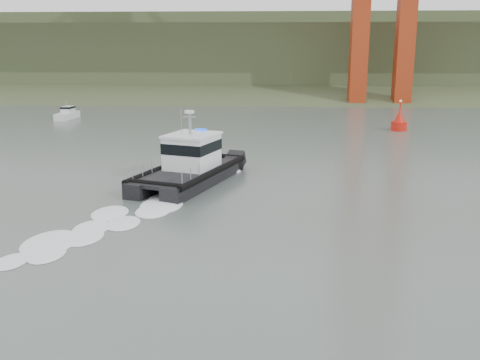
% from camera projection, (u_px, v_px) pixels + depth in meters
% --- Properties ---
extents(ground, '(400.00, 400.00, 0.00)m').
position_uv_depth(ground, '(220.00, 265.00, 25.61)').
color(ground, '#55655E').
rests_on(ground, ground).
extents(headlands, '(500.00, 105.36, 27.12)m').
position_uv_depth(headlands, '(262.00, 59.00, 145.54)').
color(headlands, '#3C4D2C').
rests_on(headlands, ground).
extents(patrol_boat, '(7.86, 12.58, 5.74)m').
position_uv_depth(patrol_boat, '(190.00, 164.00, 41.01)').
color(patrol_boat, black).
rests_on(patrol_boat, ground).
extents(motorboat, '(2.11, 5.30, 2.85)m').
position_uv_depth(motorboat, '(67.00, 114.00, 78.10)').
color(motorboat, silver).
rests_on(motorboat, ground).
extents(nav_buoy, '(1.95, 1.95, 4.07)m').
position_uv_depth(nav_buoy, '(399.00, 122.00, 66.97)').
color(nav_buoy, red).
rests_on(nav_buoy, ground).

